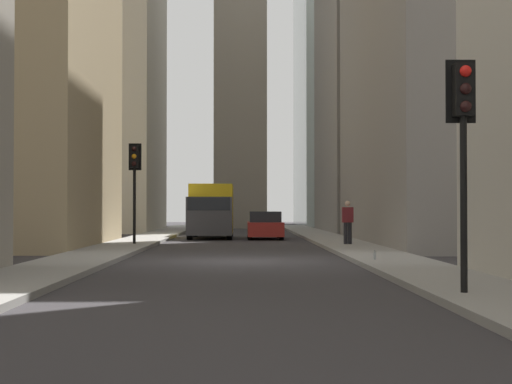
{
  "coord_description": "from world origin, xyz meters",
  "views": [
    {
      "loc": [
        -23.72,
        -0.19,
        1.57
      ],
      "look_at": [
        19.26,
        -0.98,
        2.46
      ],
      "focal_mm": 55.88,
      "sensor_mm": 36.0,
      "label": 1
    }
  ],
  "objects_px": {
    "delivery_truck": "(211,211)",
    "discarded_bottle": "(375,256)",
    "sedan_red": "(265,226)",
    "traffic_light_foreground": "(463,120)",
    "traffic_light_midblock": "(134,170)",
    "pedestrian": "(348,220)"
  },
  "relations": [
    {
      "from": "pedestrian",
      "to": "traffic_light_foreground",
      "type": "bearing_deg",
      "value": 178.52
    },
    {
      "from": "delivery_truck",
      "to": "traffic_light_foreground",
      "type": "height_order",
      "value": "traffic_light_foreground"
    },
    {
      "from": "delivery_truck",
      "to": "traffic_light_midblock",
      "type": "relative_size",
      "value": 1.58
    },
    {
      "from": "sedan_red",
      "to": "traffic_light_midblock",
      "type": "relative_size",
      "value": 1.05
    },
    {
      "from": "traffic_light_midblock",
      "to": "pedestrian",
      "type": "bearing_deg",
      "value": -93.97
    },
    {
      "from": "delivery_truck",
      "to": "traffic_light_midblock",
      "type": "bearing_deg",
      "value": 163.74
    },
    {
      "from": "sedan_red",
      "to": "discarded_bottle",
      "type": "xyz_separation_m",
      "value": [
        -18.45,
        -2.54,
        -0.42
      ]
    },
    {
      "from": "delivery_truck",
      "to": "pedestrian",
      "type": "distance_m",
      "value": 11.7
    },
    {
      "from": "traffic_light_foreground",
      "to": "discarded_bottle",
      "type": "xyz_separation_m",
      "value": [
        8.8,
        0.05,
        -2.84
      ]
    },
    {
      "from": "sedan_red",
      "to": "pedestrian",
      "type": "height_order",
      "value": "pedestrian"
    },
    {
      "from": "traffic_light_midblock",
      "to": "discarded_bottle",
      "type": "height_order",
      "value": "traffic_light_midblock"
    },
    {
      "from": "delivery_truck",
      "to": "sedan_red",
      "type": "height_order",
      "value": "delivery_truck"
    },
    {
      "from": "delivery_truck",
      "to": "pedestrian",
      "type": "bearing_deg",
      "value": -149.9
    },
    {
      "from": "traffic_light_foreground",
      "to": "pedestrian",
      "type": "bearing_deg",
      "value": -1.48
    },
    {
      "from": "delivery_truck",
      "to": "traffic_light_midblock",
      "type": "distance_m",
      "value": 10.06
    },
    {
      "from": "delivery_truck",
      "to": "discarded_bottle",
      "type": "bearing_deg",
      "value": -164.86
    },
    {
      "from": "traffic_light_foreground",
      "to": "discarded_bottle",
      "type": "distance_m",
      "value": 9.24
    },
    {
      "from": "pedestrian",
      "to": "delivery_truck",
      "type": "bearing_deg",
      "value": 30.1
    },
    {
      "from": "sedan_red",
      "to": "discarded_bottle",
      "type": "relative_size",
      "value": 15.93
    },
    {
      "from": "pedestrian",
      "to": "sedan_red",
      "type": "bearing_deg",
      "value": 19.11
    },
    {
      "from": "pedestrian",
      "to": "traffic_light_midblock",
      "type": "bearing_deg",
      "value": 86.03
    },
    {
      "from": "traffic_light_foreground",
      "to": "discarded_bottle",
      "type": "height_order",
      "value": "traffic_light_foreground"
    }
  ]
}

